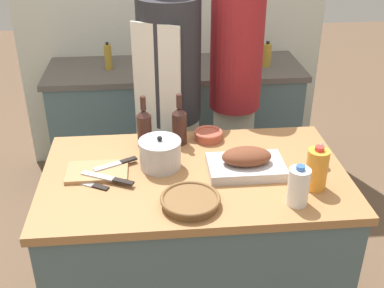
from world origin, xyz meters
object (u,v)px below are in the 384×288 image
(mixing_bowl, at_px, (208,135))
(knife_paring, at_px, (117,163))
(person_cook_guest, at_px, (235,83))
(juice_jug, at_px, (317,169))
(condiment_bottle_tall, at_px, (267,55))
(condiment_bottle_short, at_px, (185,58))
(knife_bread, at_px, (90,184))
(cutting_board, at_px, (97,171))
(condiment_bottle_extra, at_px, (108,57))
(roasting_pan, at_px, (246,163))
(knife_chef, at_px, (109,178))
(person_cook_aproned, at_px, (170,97))
(milk_jug, at_px, (298,186))
(wine_glass_left, at_px, (321,150))
(stock_pot, at_px, (160,154))
(wicker_basket, at_px, (190,201))
(wine_bottle_dark, at_px, (179,124))
(wine_bottle_green, at_px, (144,127))

(mixing_bowl, bearing_deg, knife_paring, -152.70)
(person_cook_guest, bearing_deg, juice_jug, -69.94)
(mixing_bowl, height_order, person_cook_guest, person_cook_guest)
(juice_jug, height_order, condiment_bottle_tall, juice_jug)
(condiment_bottle_short, bearing_deg, knife_bread, -110.20)
(cutting_board, relative_size, juice_jug, 1.37)
(juice_jug, height_order, condiment_bottle_extra, juice_jug)
(roasting_pan, relative_size, mixing_bowl, 2.34)
(knife_chef, height_order, person_cook_aproned, person_cook_aproned)
(milk_jug, relative_size, wine_glass_left, 1.41)
(cutting_board, bearing_deg, person_cook_guest, 45.27)
(stock_pot, bearing_deg, knife_chef, -153.48)
(juice_jug, bearing_deg, condiment_bottle_tall, 84.45)
(wicker_basket, distance_m, condiment_bottle_short, 1.65)
(wine_bottle_dark, bearing_deg, stock_pot, -115.08)
(mixing_bowl, relative_size, person_cook_aproned, 0.09)
(wine_glass_left, relative_size, person_cook_aproned, 0.07)
(wine_bottle_dark, distance_m, knife_chef, 0.48)
(cutting_board, height_order, condiment_bottle_extra, condiment_bottle_extra)
(stock_pot, distance_m, knife_bread, 0.34)
(person_cook_guest, bearing_deg, person_cook_aproned, -161.82)
(cutting_board, bearing_deg, wine_glass_left, -1.89)
(roasting_pan, relative_size, wicker_basket, 1.40)
(condiment_bottle_extra, bearing_deg, condiment_bottle_tall, -2.17)
(wicker_basket, relative_size, wine_glass_left, 1.95)
(juice_jug, distance_m, person_cook_guest, 0.99)
(knife_bread, bearing_deg, roasting_pan, 4.18)
(wine_bottle_dark, xyz_separation_m, knife_bread, (-0.42, -0.35, -0.10))
(cutting_board, height_order, milk_jug, milk_jug)
(wine_bottle_dark, height_order, person_cook_guest, person_cook_guest)
(cutting_board, distance_m, stock_pot, 0.30)
(person_cook_guest, bearing_deg, milk_jug, -76.74)
(wicker_basket, height_order, condiment_bottle_tall, condiment_bottle_tall)
(cutting_board, distance_m, person_cook_guest, 1.09)
(knife_paring, xyz_separation_m, person_cook_guest, (0.68, 0.73, 0.09))
(mixing_bowl, relative_size, wine_glass_left, 1.16)
(wicker_basket, distance_m, cutting_board, 0.49)
(wine_glass_left, bearing_deg, condiment_bottle_tall, 86.98)
(knife_paring, height_order, knife_bread, knife_paring)
(person_cook_guest, bearing_deg, wine_glass_left, -62.54)
(juice_jug, bearing_deg, mixing_bowl, 129.78)
(knife_chef, bearing_deg, person_cook_aproned, 68.63)
(stock_pot, relative_size, condiment_bottle_short, 1.06)
(wine_glass_left, bearing_deg, knife_chef, -177.13)
(cutting_board, distance_m, mixing_bowl, 0.61)
(roasting_pan, xyz_separation_m, knife_paring, (-0.59, 0.09, -0.02))
(milk_jug, relative_size, knife_bread, 0.97)
(knife_paring, bearing_deg, mixing_bowl, 27.30)
(wine_bottle_dark, bearing_deg, juice_jug, -39.75)
(wine_bottle_green, xyz_separation_m, condiment_bottle_tall, (0.88, 1.13, -0.02))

